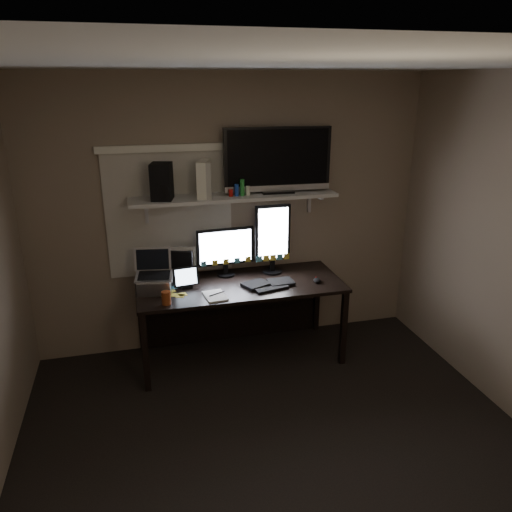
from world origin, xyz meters
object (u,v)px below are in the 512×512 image
object	(u,v)px
game_console	(204,179)
tv	(277,160)
tablet	(186,278)
speaker	(162,182)
mouse	(317,280)
cup	(166,298)
monitor_landscape	(225,252)
laptop	(154,272)
monitor_portrait	(273,239)
keyboard	(268,283)
desk	(237,296)

from	to	relation	value
game_console	tv	bearing A→B (deg)	20.05
tablet	speaker	distance (m)	0.83
mouse	cup	distance (m)	1.34
monitor_landscape	laptop	bearing A→B (deg)	-164.80
tablet	cup	bearing A→B (deg)	-130.92
tv	game_console	distance (m)	0.66
cup	tv	bearing A→B (deg)	24.65
cup	speaker	size ratio (longest dim) A/B	0.36
monitor_portrait	game_console	distance (m)	0.84
monitor_portrait	keyboard	xyz separation A→B (m)	(-0.12, -0.28, -0.31)
keyboard	cup	xyz separation A→B (m)	(-0.89, -0.18, 0.04)
keyboard	speaker	size ratio (longest dim) A/B	1.49
cup	tv	xyz separation A→B (m)	(1.05, 0.48, 0.98)
cup	tv	world-z (taller)	tv
tv	monitor_landscape	bearing A→B (deg)	-178.90
keyboard	game_console	bearing A→B (deg)	136.17
desk	laptop	bearing A→B (deg)	-170.68
monitor_landscape	game_console	xyz separation A→B (m)	(-0.17, -0.02, 0.68)
mouse	speaker	bearing A→B (deg)	-177.15
desk	tablet	world-z (taller)	tablet
keyboard	tablet	xyz separation A→B (m)	(-0.70, 0.11, 0.08)
cup	tv	distance (m)	1.52
monitor_landscape	monitor_portrait	xyz separation A→B (m)	(0.43, -0.03, 0.10)
cup	monitor_landscape	bearing A→B (deg)	40.57
monitor_landscape	speaker	size ratio (longest dim) A/B	1.72
desk	mouse	bearing A→B (deg)	-21.33
keyboard	cup	distance (m)	0.91
monitor_landscape	game_console	bearing A→B (deg)	-175.50
laptop	speaker	distance (m)	0.76
monitor_portrait	tv	distance (m)	0.71
monitor_landscape	game_console	world-z (taller)	game_console
keyboard	laptop	bearing A→B (deg)	161.08
desk	monitor_portrait	world-z (taller)	monitor_portrait
cup	speaker	world-z (taller)	speaker
laptop	game_console	world-z (taller)	game_console
game_console	laptop	bearing A→B (deg)	-138.83
desk	keyboard	world-z (taller)	keyboard
tablet	monitor_landscape	bearing A→B (deg)	20.29
game_console	speaker	world-z (taller)	game_console
monitor_landscape	game_console	size ratio (longest dim) A/B	1.69
monitor_landscape	cup	xyz separation A→B (m)	(-0.58, -0.49, -0.17)
keyboard	game_console	xyz separation A→B (m)	(-0.49, 0.29, 0.89)
keyboard	speaker	distance (m)	1.25
keyboard	tv	world-z (taller)	tv
monitor_portrait	cup	bearing A→B (deg)	-156.75
laptop	cup	distance (m)	0.31
laptop	game_console	bearing A→B (deg)	31.18
keyboard	speaker	bearing A→B (deg)	149.06
monitor_portrait	tv	world-z (taller)	tv
monitor_landscape	keyboard	size ratio (longest dim) A/B	1.15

